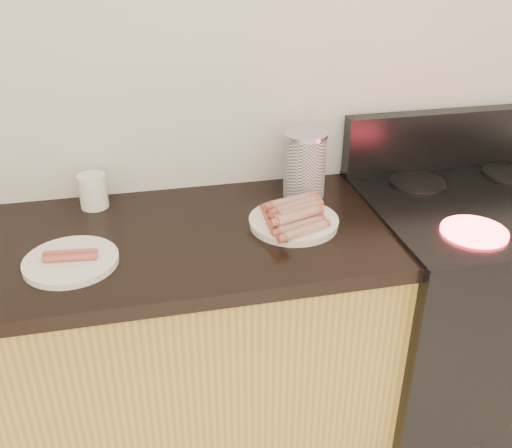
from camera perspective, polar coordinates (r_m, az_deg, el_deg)
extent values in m
cube|color=silver|center=(1.76, -3.51, 15.97)|extent=(4.00, 0.04, 2.60)
cube|color=#A47F3A|center=(1.91, -22.94, -15.04)|extent=(2.20, 0.59, 0.86)
cube|color=black|center=(2.12, 20.38, -9.10)|extent=(0.76, 0.65, 0.90)
cube|color=black|center=(1.89, 22.65, 2.02)|extent=(0.76, 0.65, 0.01)
cube|color=black|center=(2.07, 18.96, 8.05)|extent=(0.76, 0.06, 0.20)
cylinder|color=#FF1E2D|center=(1.67, 20.98, -0.70)|extent=(0.18, 0.18, 0.01)
cylinder|color=black|center=(1.93, 15.83, 4.06)|extent=(0.18, 0.18, 0.01)
cylinder|color=black|center=(2.11, 24.08, 4.67)|extent=(0.18, 0.18, 0.01)
cylinder|color=white|center=(1.63, 3.78, 0.11)|extent=(0.27, 0.27, 0.02)
cylinder|color=silver|center=(1.52, -18.01, -3.57)|extent=(0.30, 0.30, 0.02)
cylinder|color=#A03338|center=(1.54, 4.73, -0.71)|extent=(0.13, 0.07, 0.03)
cylinder|color=#A03338|center=(1.56, 4.41, -0.18)|extent=(0.13, 0.07, 0.03)
cylinder|color=#A03338|center=(1.59, 4.10, 0.33)|extent=(0.13, 0.07, 0.03)
cylinder|color=#A03338|center=(1.61, 3.80, 0.82)|extent=(0.13, 0.07, 0.03)
cylinder|color=#A03338|center=(1.64, 3.52, 1.29)|extent=(0.13, 0.07, 0.03)
cylinder|color=#A03338|center=(1.67, 3.24, 1.76)|extent=(0.13, 0.07, 0.03)
cylinder|color=#A03338|center=(1.69, 2.97, 2.20)|extent=(0.13, 0.07, 0.03)
cylinder|color=#A03338|center=(1.56, 4.28, 0.85)|extent=(0.13, 0.07, 0.03)
cylinder|color=#A03338|center=(1.59, 3.98, 1.34)|extent=(0.13, 0.07, 0.03)
cylinder|color=#A03338|center=(1.62, 3.69, 1.81)|extent=(0.13, 0.07, 0.03)
cylinder|color=#A03338|center=(1.64, 3.40, 2.27)|extent=(0.13, 0.07, 0.03)
cylinder|color=#C6663D|center=(1.50, -18.14, -3.22)|extent=(0.12, 0.03, 0.02)
cylinder|color=#C6663D|center=(1.52, -18.08, -2.77)|extent=(0.12, 0.03, 0.02)
cylinder|color=white|center=(1.78, 4.87, 5.75)|extent=(0.13, 0.13, 0.19)
cylinder|color=silver|center=(1.74, 5.01, 8.88)|extent=(0.13, 0.13, 0.01)
cylinder|color=white|center=(1.78, -15.99, 3.19)|extent=(0.11, 0.11, 0.10)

